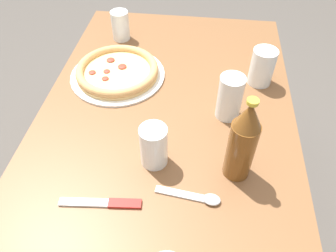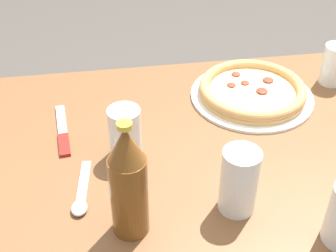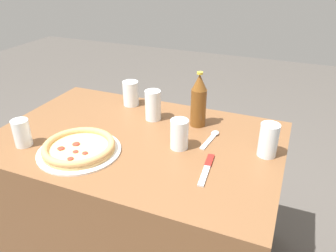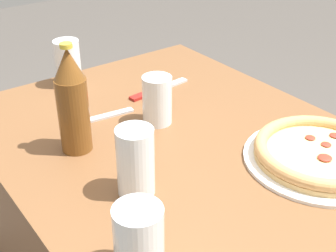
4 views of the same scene
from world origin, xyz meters
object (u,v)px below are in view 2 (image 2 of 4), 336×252
glass_mango_juice (239,183)px  beer_bottle (128,183)px  knife (63,132)px  glass_red_wine (125,136)px  spoon (81,197)px  pizza_veggie (252,91)px  glass_cola (334,66)px

glass_mango_juice → beer_bottle: beer_bottle is taller
beer_bottle → knife: (0.14, -0.32, -0.12)m
glass_red_wine → spoon: glass_red_wine is taller
pizza_veggie → glass_cola: 0.25m
glass_red_wine → glass_cola: (-0.60, -0.23, -0.00)m
spoon → beer_bottle: bearing=136.1°
pizza_veggie → knife: bearing=9.4°
pizza_veggie → knife: size_ratio=1.62×
glass_red_wine → knife: bearing=-34.6°
pizza_veggie → glass_red_wine: (0.36, 0.19, 0.04)m
knife → glass_mango_juice: bearing=139.8°
pizza_veggie → glass_cola: size_ratio=2.90×
glass_cola → knife: (0.75, 0.12, -0.05)m
beer_bottle → spoon: (0.10, -0.09, -0.12)m
knife → spoon: size_ratio=1.22×
glass_mango_juice → spoon: 0.33m
glass_mango_juice → knife: (0.36, -0.30, -0.06)m
glass_cola → glass_red_wine: bearing=20.6°
pizza_veggie → glass_mango_juice: glass_mango_juice is taller
glass_mango_juice → beer_bottle: size_ratio=0.56×
glass_mango_juice → spoon: glass_mango_juice is taller
pizza_veggie → glass_cola: bearing=-170.6°
glass_mango_juice → pizza_veggie: bearing=-111.2°
pizza_veggie → glass_cola: (-0.25, -0.04, 0.03)m
beer_bottle → glass_mango_juice: bearing=-174.0°
glass_cola → spoon: bearing=26.7°
glass_mango_juice → glass_cola: 0.58m
glass_mango_juice → spoon: bearing=-12.6°
glass_mango_juice → glass_cola: size_ratio=1.26×
pizza_veggie → beer_bottle: beer_bottle is taller
spoon → glass_red_wine: bearing=-129.2°
glass_mango_juice → spoon: (0.31, -0.07, -0.06)m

